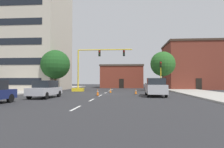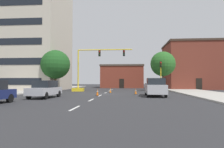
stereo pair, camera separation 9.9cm
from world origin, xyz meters
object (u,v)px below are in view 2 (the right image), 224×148
traffic_light_pole_right (161,69)px  traffic_cone_roadside_a (110,91)px  tree_left_near (55,65)px  tree_right_mid (163,64)px  pickup_truck_silver (155,87)px  traffic_cone_roadside_b (97,92)px  sedan_silver_near_left (45,89)px  traffic_cone_roadside_c (136,91)px  traffic_signal_gantry (86,77)px

traffic_light_pole_right → traffic_cone_roadside_a: bearing=-152.6°
traffic_cone_roadside_a → tree_left_near: bearing=160.4°
traffic_light_pole_right → traffic_cone_roadside_a: traffic_light_pole_right is taller
tree_right_mid → pickup_truck_silver: tree_right_mid is taller
tree_left_near → traffic_cone_roadside_b: (8.34, -9.04, -3.98)m
sedan_silver_near_left → traffic_cone_roadside_b: (4.76, 3.39, -0.51)m
pickup_truck_silver → traffic_cone_roadside_c: size_ratio=7.67×
traffic_light_pole_right → traffic_cone_roadside_c: size_ratio=6.76×
tree_left_near → traffic_cone_roadside_c: size_ratio=9.47×
pickup_truck_silver → traffic_cone_roadside_b: (-6.49, 0.18, -0.59)m
tree_right_mid → traffic_cone_roadside_b: 15.88m
traffic_signal_gantry → traffic_cone_roadside_b: bearing=-70.2°
traffic_light_pole_right → pickup_truck_silver: size_ratio=0.88×
traffic_signal_gantry → sedan_silver_near_left: size_ratio=2.12×
traffic_signal_gantry → tree_right_mid: 13.24m
sedan_silver_near_left → traffic_cone_roadside_a: 10.78m
traffic_signal_gantry → tree_right_mid: bearing=11.5°
traffic_signal_gantry → traffic_cone_roadside_b: traffic_signal_gantry is taller
tree_right_mid → pickup_truck_silver: size_ratio=1.23×
tree_left_near → traffic_cone_roadside_a: bearing=-19.6°
pickup_truck_silver → traffic_cone_roadside_b: 6.52m
traffic_cone_roadside_c → traffic_light_pole_right: bearing=57.9°
traffic_signal_gantry → traffic_light_pole_right: (12.05, 0.21, 1.25)m
tree_left_near → pickup_truck_silver: 17.78m
traffic_signal_gantry → traffic_cone_roadside_a: 6.10m
traffic_cone_roadside_b → tree_left_near: bearing=132.7°
tree_left_near → traffic_cone_roadside_c: 14.68m
traffic_cone_roadside_b → tree_right_mid: bearing=52.3°
tree_right_mid → sedan_silver_near_left: 21.30m
tree_right_mid → traffic_light_pole_right: bearing=-106.8°
tree_right_mid → traffic_cone_roadside_c: bearing=-118.4°
traffic_signal_gantry → tree_left_near: 5.37m
tree_left_near → sedan_silver_near_left: size_ratio=1.47×
traffic_signal_gantry → traffic_cone_roadside_c: size_ratio=13.67×
tree_left_near → pickup_truck_silver: size_ratio=1.23×
pickup_truck_silver → tree_left_near: bearing=148.1°
sedan_silver_near_left → traffic_cone_roadside_b: 5.87m
sedan_silver_near_left → traffic_light_pole_right: bearing=44.3°
traffic_light_pole_right → traffic_cone_roadside_b: size_ratio=6.19×
pickup_truck_silver → sedan_silver_near_left: (-11.25, -3.22, -0.09)m
traffic_cone_roadside_a → tree_right_mid: bearing=37.2°
traffic_light_pole_right → traffic_cone_roadside_c: bearing=-122.1°
traffic_light_pole_right → tree_left_near: size_ratio=0.71×
sedan_silver_near_left → traffic_cone_roadside_c: 11.25m
tree_right_mid → traffic_cone_roadside_b: (-9.36, -12.11, -4.21)m
traffic_cone_roadside_a → traffic_cone_roadside_c: 4.40m
pickup_truck_silver → traffic_cone_roadside_a: (-5.52, 5.90, -0.65)m
traffic_signal_gantry → traffic_cone_roadside_c: traffic_signal_gantry is taller
sedan_silver_near_left → traffic_cone_roadside_a: bearing=57.9°
traffic_signal_gantry → traffic_light_pole_right: bearing=1.0°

